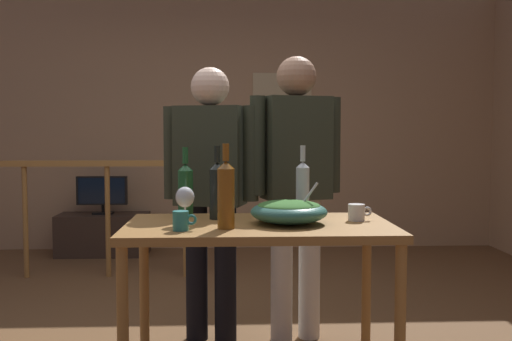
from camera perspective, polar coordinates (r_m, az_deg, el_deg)
back_wall at (r=6.36m, az=-4.80°, el=4.99°), size 6.27×0.10×2.76m
framed_picture at (r=6.32m, az=2.53°, el=6.74°), size 0.62×0.03×0.58m
stair_railing at (r=5.27m, az=-16.26°, el=-2.76°), size 2.87×0.10×1.05m
tv_console at (r=6.22m, az=-14.45°, el=-5.96°), size 0.90×0.40×0.41m
flat_screen_tv at (r=6.14m, az=-14.58°, el=-1.98°), size 0.50×0.12×0.39m
serving_table at (r=2.86m, az=0.31°, el=-6.93°), size 1.27×0.71×0.81m
salad_bowl at (r=2.84m, az=3.18°, el=-3.87°), size 0.37×0.37×0.20m
wine_glass at (r=2.82m, az=-6.84°, el=-2.69°), size 0.09×0.09×0.18m
wine_bottle_amber at (r=2.68m, az=-2.90°, el=-2.22°), size 0.08×0.08×0.39m
wine_bottle_green at (r=3.09m, az=-6.79°, el=-1.72°), size 0.08×0.08×0.36m
wine_bottle_clear at (r=3.10m, az=4.50°, el=-1.59°), size 0.07×0.07×0.37m
wine_bottle_dark at (r=2.97m, az=-3.74°, el=-1.81°), size 0.08×0.08×0.37m
mug_white at (r=2.97m, az=9.67°, el=-3.99°), size 0.12×0.08×0.08m
mug_teal at (r=2.66m, az=-7.20°, el=-4.81°), size 0.11×0.07×0.09m
person_standing_left at (r=3.50m, az=-4.39°, el=-0.99°), size 0.56×0.32×1.62m
person_standing_right at (r=3.52m, az=3.87°, el=-0.28°), size 0.55×0.32×1.69m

